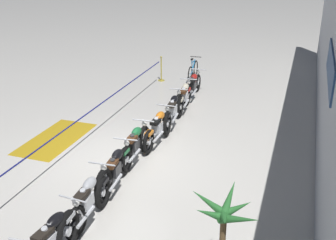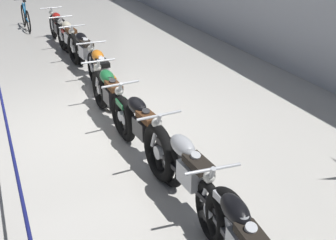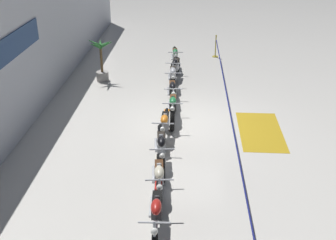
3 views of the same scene
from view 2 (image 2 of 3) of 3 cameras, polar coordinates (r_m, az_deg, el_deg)
The scene contains 9 objects.
ground_plane at distance 7.31m, azimuth -11.18°, elevation -0.96°, with size 120.00×120.00×0.00m, color silver.
motorcycle_red_0 at distance 12.27m, azimuth -14.54°, elevation 11.87°, with size 2.36×0.62×0.91m.
motorcycle_cream_1 at distance 11.07m, azimuth -13.14°, elevation 10.58°, with size 2.11×0.62×0.92m.
motorcycle_black_2 at distance 9.73m, azimuth -11.17°, elevation 8.78°, with size 2.44×0.63×0.95m.
motorcycle_orange_3 at distance 8.45m, azimuth -9.05°, elevation 6.33°, with size 2.14×0.62×0.92m.
motorcycle_green_4 at distance 7.22m, azimuth -7.69°, elevation 3.00°, with size 2.13×0.62×0.94m.
motorcycle_black_5 at distance 6.09m, azimuth -3.46°, elevation -1.31°, with size 2.30×0.62×0.93m.
motorcycle_silver_6 at distance 4.95m, azimuth 2.91°, elevation -7.83°, with size 2.46×0.62×0.98m.
bicycle at distance 14.49m, azimuth -18.72°, elevation 13.02°, with size 1.70×0.48×0.94m.
Camera 2 is at (6.44, -1.27, 3.21)m, focal length 45.00 mm.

